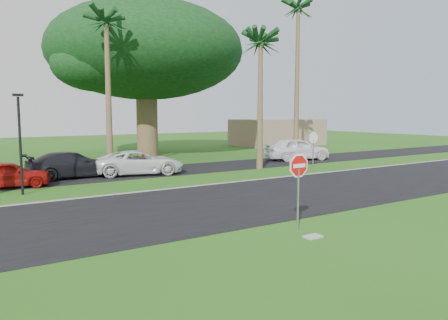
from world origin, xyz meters
name	(u,v)px	position (x,y,z in m)	size (l,w,h in m)	color
ground	(233,214)	(0.00, 0.00, 0.00)	(120.00, 120.00, 0.00)	#265916
road	(206,204)	(0.00, 2.00, 0.01)	(120.00, 8.00, 0.02)	black
parking_strip	(119,174)	(0.00, 12.50, 0.01)	(120.00, 5.00, 0.02)	black
curb	(164,189)	(0.00, 6.05, 0.03)	(120.00, 0.12, 0.06)	gray
stop_sign_near	(298,176)	(0.50, -3.00, 1.77)	(1.05, 0.07, 2.62)	gray
stop_sign_far	(313,143)	(12.00, 8.00, 1.77)	(1.05, 0.07, 2.62)	gray
palm_center	(106,25)	(0.00, 14.00, 9.16)	(5.00, 5.00, 10.50)	brown
palm_right_near	(261,45)	(9.00, 10.00, 8.19)	(5.00, 5.00, 9.50)	brown
palm_right_far	(298,12)	(15.00, 13.00, 11.58)	(5.00, 5.00, 13.00)	brown
canopy_tree	(146,51)	(6.00, 22.00, 8.95)	(16.50, 16.50, 13.12)	brown
streetlight_right	(20,138)	(-6.00, 8.50, 2.65)	(0.45, 0.25, 4.64)	black
building_far	(278,132)	(24.00, 26.00, 1.50)	(10.00, 6.00, 3.00)	gray
car_red	(8,175)	(-6.32, 10.83, 0.68)	(1.61, 4.00, 1.36)	#9F110D
car_dark	(72,165)	(-2.72, 12.58, 0.75)	(2.11, 5.19, 1.51)	black
car_minivan	(140,163)	(1.07, 11.68, 0.73)	(2.44, 5.29, 1.47)	white
car_pickup	(297,149)	(14.74, 12.56, 0.89)	(2.10, 5.21, 1.77)	white
utility_slab	(313,237)	(0.29, -3.91, 0.03)	(0.55, 0.35, 0.06)	#9D9E96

